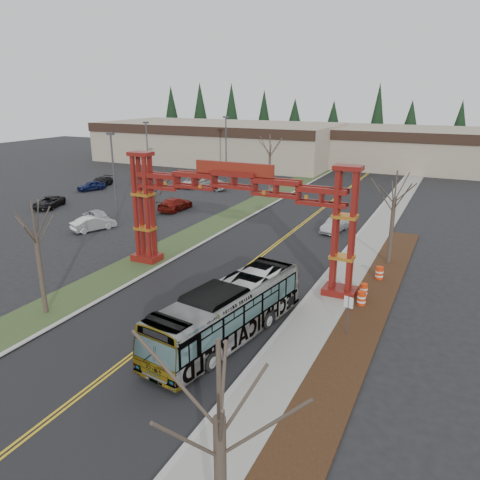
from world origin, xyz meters
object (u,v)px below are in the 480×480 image
Objects in this scene: barrel_mid at (364,291)px; parked_car_far_c at (100,182)px; retail_building_east at (438,149)px; barrel_south at (361,299)px; light_pole_near at (113,170)px; parked_car_near_b at (93,223)px; bare_tree_right_near at (219,419)px; street_sign at (348,308)px; transit_bus at (228,312)px; bare_tree_median_near at (35,234)px; gateway_arch at (234,199)px; silver_sedan at (335,225)px; parked_car_mid_b at (91,186)px; parked_car_mid_a at (175,204)px; parked_car_far_b at (193,182)px; bare_tree_right_far at (395,199)px; bare_tree_median_far at (270,153)px; retail_building_west at (219,142)px; bare_tree_median_mid at (153,197)px; parked_car_near_c at (49,202)px; parked_car_near_a at (96,216)px; barrel_north at (379,274)px; light_pole_mid at (147,148)px; light_pole_far at (226,143)px; parked_car_far_a at (212,185)px.

parked_car_far_c is at bearing 152.15° from barrel_mid.
retail_building_east is 63.04m from barrel_south.
parked_car_near_b is at bearing -78.10° from light_pole_near.
bare_tree_right_near is 16.37m from street_sign.
transit_bus is 1.63× the size of bare_tree_median_near.
gateway_arch reaches higher than silver_sedan.
parked_car_mid_a is at bearing 7.92° from parked_car_mid_b.
bare_tree_median_near is 20.85m from bare_tree_right_near.
parked_car_far_b is (-30.79, -33.28, -2.80)m from retail_building_east.
parked_car_far_b is 0.68× the size of bare_tree_right_far.
retail_building_west is at bearing 128.79° from bare_tree_median_far.
barrel_mid is (17.50, 11.02, -4.70)m from bare_tree_median_near.
parked_car_far_b is 41.41m from barrel_mid.
parked_car_near_b is at bearing 137.24° from bare_tree_right_near.
parked_car_far_b is (-20.79, 28.67, -5.27)m from gateway_arch.
parked_car_near_b is (-28.18, -56.98, -2.79)m from retail_building_east.
transit_bus is 48.61m from parked_car_far_c.
bare_tree_right_near is (6.26, -12.67, 4.16)m from transit_bus.
light_pole_near reaches higher than bare_tree_median_near.
bare_tree_median_mid is (-11.77, -13.63, 4.42)m from silver_sedan.
retail_building_west reaches higher than parked_car_near_c.
bare_tree_right_far is at bearing 7.10° from parked_car_mid_b.
parked_car_near_a is 3.03m from parked_car_near_b.
barrel_south is 4.98m from barrel_north.
bare_tree_median_near reaches higher than retail_building_east.
light_pole_mid reaches higher than bare_tree_right_far.
retail_building_east is 15.85× the size of street_sign.
bare_tree_median_near is 0.78× the size of light_pole_near.
light_pole_far is (-29.46, 57.71, -0.18)m from bare_tree_right_near.
parked_car_near_b is at bearing -55.39° from parked_car_far_c.
barrel_south is at bearing -7.25° from bare_tree_median_mid.
parked_car_far_b is 0.55× the size of light_pole_near.
parked_car_far_b reaches higher than parked_car_far_a.
parked_car_near_a is 4.21× the size of barrel_south.
gateway_arch is 3.56× the size of parked_car_far_b.
parked_car_near_b is at bearing 164.70° from gateway_arch.
barrel_north is at bearing -29.11° from parked_car_far_c.
parked_car_near_c is (-9.72, 2.72, -0.06)m from parked_car_near_a.
bare_tree_median_far is at bearing 123.82° from barrel_mid.
bare_tree_median_mid reaches higher than parked_car_mid_a.
silver_sedan is 0.95× the size of parked_car_far_a.
gateway_arch is 23.34m from bare_tree_right_near.
bare_tree_right_near is at bearing -88.91° from street_sign.
parked_car_far_b is 2.13× the size of street_sign.
bare_tree_median_far is at bearing 134.04° from bare_tree_right_far.
light_pole_mid is (4.44, 5.88, 4.56)m from parked_car_far_c.
parked_car_mid_b is at bearing -94.12° from retail_building_west.
gateway_arch is 8.14m from bare_tree_median_mid.
light_pole_near is (-11.19, 20.33, 0.16)m from bare_tree_median_near.
bare_tree_right_near reaches higher than parked_car_far_c.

